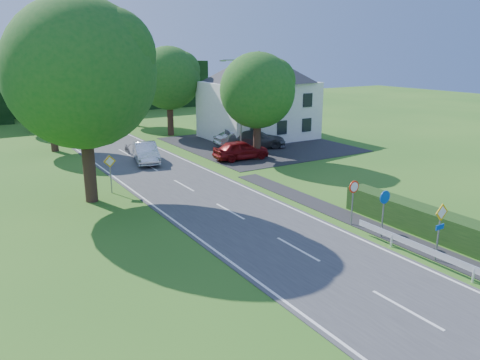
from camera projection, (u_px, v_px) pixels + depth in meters
road at (213, 202)px, 27.64m from camera, size 7.00×80.00×0.04m
parking_pad at (258, 144)px, 44.37m from camera, size 14.00×16.00×0.04m
line_edge_left at (161, 211)px, 25.98m from camera, size 0.12×80.00×0.01m
line_edge_right at (258, 193)px, 29.28m from camera, size 0.12×80.00×0.01m
line_centre at (213, 202)px, 27.63m from camera, size 0.12×80.00×0.01m
tree_main at (83, 103)px, 26.30m from camera, size 9.40×9.40×11.64m
tree_left_far at (50, 103)px, 40.31m from camera, size 7.00×7.00×8.58m
tree_right_far at (169, 91)px, 47.97m from camera, size 7.40×7.40×9.09m
tree_left_back at (34, 94)px, 50.45m from camera, size 6.60×6.60×8.07m
tree_right_back at (134, 93)px, 54.21m from camera, size 6.20×6.20×7.56m
tree_right_mid at (257, 107)px, 37.35m from camera, size 7.00×7.00×8.58m
treeline_right at (110, 86)px, 68.39m from camera, size 30.00×5.00×7.00m
house_white at (258, 94)px, 46.65m from camera, size 10.60×8.40×8.60m
streetlight at (240, 103)px, 38.71m from camera, size 2.03×0.18×8.00m
sign_priority_right at (440, 221)px, 19.51m from camera, size 0.78×0.09×2.59m
sign_roundabout at (384, 205)px, 22.00m from camera, size 0.64×0.08×2.37m
sign_speed_limit at (354, 192)px, 23.60m from camera, size 0.64×0.11×2.37m
sign_priority_left at (110, 166)px, 28.97m from camera, size 0.78×0.09×2.44m
moving_car at (146, 153)px, 37.06m from camera, size 2.74×5.05×1.58m
motorcycle at (127, 148)px, 40.33m from camera, size 0.76×1.70×0.87m
parked_car_red at (241, 150)px, 38.08m from camera, size 4.73×2.23×1.57m
parked_car_silver_a at (238, 139)px, 43.15m from camera, size 4.48×1.79×1.45m
parked_car_grey at (255, 138)px, 42.81m from camera, size 5.97×4.71×1.62m
parasol at (254, 136)px, 43.24m from camera, size 2.23×2.26×1.88m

